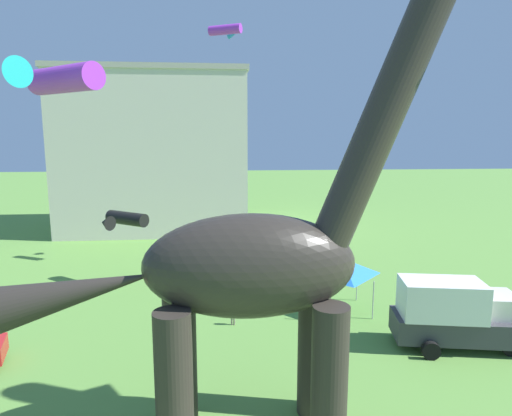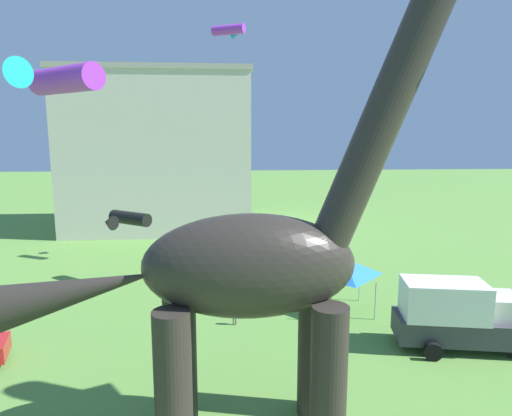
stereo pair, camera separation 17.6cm
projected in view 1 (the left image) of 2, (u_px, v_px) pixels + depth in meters
dinosaur_sculpture at (247, 266)px, 13.21m from camera, size 15.21×3.22×15.89m
parked_box_truck at (454, 313)px, 19.87m from camera, size 5.89×3.10×3.20m
person_near_flyer at (233, 313)px, 22.35m from camera, size 0.39×0.17×1.03m
festival_canopy_tent at (342, 266)px, 23.99m from camera, size 3.15×3.15×3.00m
kite_apex at (227, 31)px, 30.31m from camera, size 2.41×2.41×0.69m
kite_near_high at (123, 219)px, 27.62m from camera, size 3.07×3.22×0.91m
kite_high_right at (54, 78)px, 12.36m from camera, size 2.81×2.90×0.82m
background_building_block at (157, 152)px, 45.77m from camera, size 18.79×12.06×16.27m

